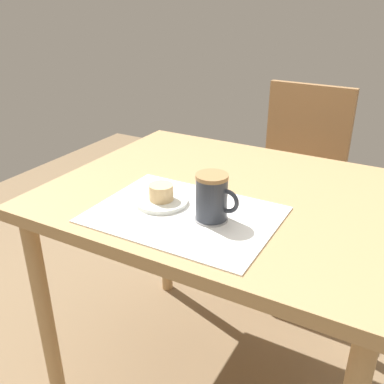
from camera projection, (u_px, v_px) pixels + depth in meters
ground_plane at (221, 379)px, 1.57m from camera, size 4.40×4.40×0.02m
dining_table at (227, 218)px, 1.29m from camera, size 1.01×0.81×0.76m
wooden_chair at (295, 181)px, 1.97m from camera, size 0.43×0.43×0.91m
placemat at (185, 214)px, 1.11m from camera, size 0.47×0.35×0.00m
pastry_plate at (162, 201)px, 1.16m from camera, size 0.14×0.14×0.01m
pastry at (161, 192)px, 1.15m from camera, size 0.07×0.07×0.04m
coffee_coaster at (211, 219)px, 1.08m from camera, size 0.09×0.09×0.00m
coffee_mug at (212, 197)px, 1.05m from camera, size 0.11×0.08×0.12m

